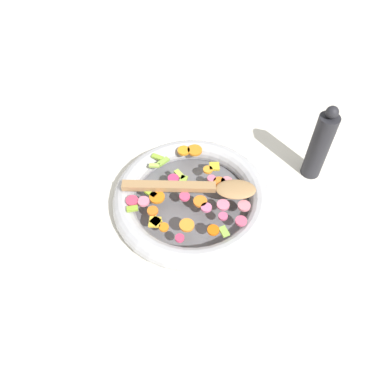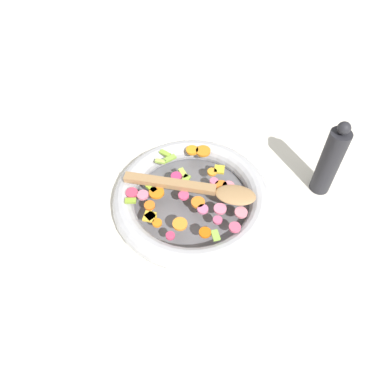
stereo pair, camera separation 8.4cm
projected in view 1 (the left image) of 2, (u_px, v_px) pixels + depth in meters
ground_plane at (192, 205)px, 0.88m from camera, size 4.00×4.00×0.00m
skillet at (192, 199)px, 0.86m from camera, size 0.36×0.36×0.05m
chopped_vegetables at (189, 193)px, 0.84m from camera, size 0.27×0.28×0.01m
wooden_spoon at (204, 189)px, 0.83m from camera, size 0.30×0.07×0.01m
pepper_mill at (320, 145)px, 0.87m from camera, size 0.05×0.05×0.21m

